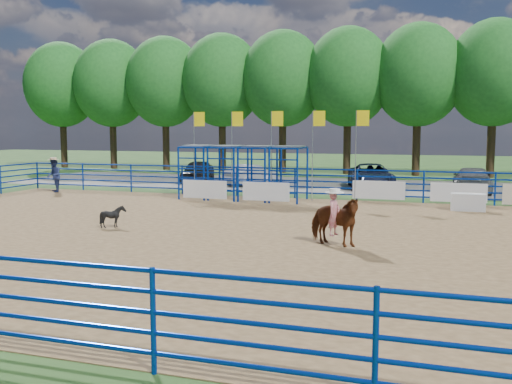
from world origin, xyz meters
TOP-DOWN VIEW (x-y plane):
  - ground at (0.00, 0.00)m, footprint 120.00×120.00m
  - arena_dirt at (0.00, 0.00)m, footprint 30.00×20.00m
  - gravel_strip at (0.00, 17.00)m, footprint 40.00×10.00m
  - announcer_table at (7.82, 8.03)m, footprint 1.34×0.65m
  - horse_and_rider at (3.82, -0.68)m, footprint 1.88×1.32m
  - calf at (-3.88, -0.00)m, footprint 0.83×0.78m
  - spectator_cowboy at (-12.84, 8.64)m, footprint 1.07×1.09m
  - car_a at (-7.98, 16.45)m, footprint 2.36×4.27m
  - car_b at (-4.23, 15.83)m, footprint 2.51×3.97m
  - car_c at (2.99, 15.62)m, footprint 3.32×5.44m
  - car_d at (8.31, 15.31)m, footprint 1.90×4.64m
  - perimeter_fence at (0.00, 0.00)m, footprint 30.10×20.10m
  - chute_assembly at (-1.90, 8.84)m, footprint 19.32×2.41m
  - treeline at (0.00, 26.00)m, footprint 56.40×6.40m

SIDE VIEW (x-z plane):
  - ground at x=0.00m, z-range 0.00..0.00m
  - gravel_strip at x=0.00m, z-range 0.00..0.01m
  - arena_dirt at x=0.00m, z-range 0.00..0.02m
  - announcer_table at x=7.82m, z-range 0.02..0.73m
  - calf at x=-3.88m, z-range 0.02..0.79m
  - car_b at x=-4.23m, z-range 0.01..1.25m
  - car_d at x=8.31m, z-range 0.01..1.36m
  - car_a at x=-7.98m, z-range 0.01..1.38m
  - car_c at x=2.99m, z-range 0.01..1.42m
  - perimeter_fence at x=0.00m, z-range 0.00..1.50m
  - horse_and_rider at x=3.82m, z-range -0.30..1.98m
  - spectator_cowboy at x=-12.84m, z-range 0.02..1.85m
  - chute_assembly at x=-1.90m, z-range -0.84..3.36m
  - treeline at x=0.00m, z-range 1.91..13.15m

